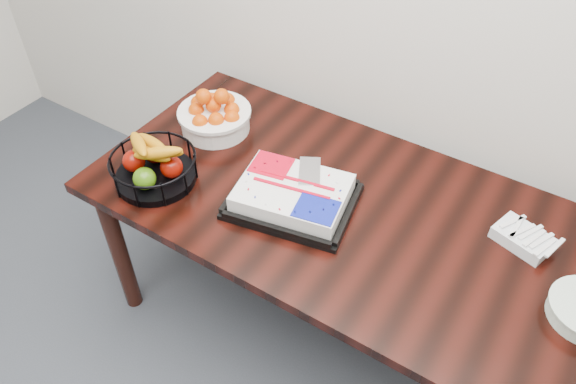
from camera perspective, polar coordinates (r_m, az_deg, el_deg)
The scene contains 5 objects.
table at distance 2.01m, azimuth 5.45°, elevation -3.05°, with size 1.80×0.90×0.75m.
cake_tray at distance 1.92m, azimuth 0.50°, elevation -0.34°, with size 0.48×0.40×0.09m.
tangerine_bowl at distance 2.24m, azimuth -7.50°, elevation 7.99°, with size 0.29×0.29×0.18m.
fruit_basket at distance 2.05m, azimuth -13.49°, elevation 2.61°, with size 0.31×0.31×0.16m.
fork_bag at distance 1.96m, azimuth 22.75°, elevation -4.30°, with size 0.20×0.16×0.05m.
Camera 1 is at (0.58, 0.74, 2.13)m, focal length 35.00 mm.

